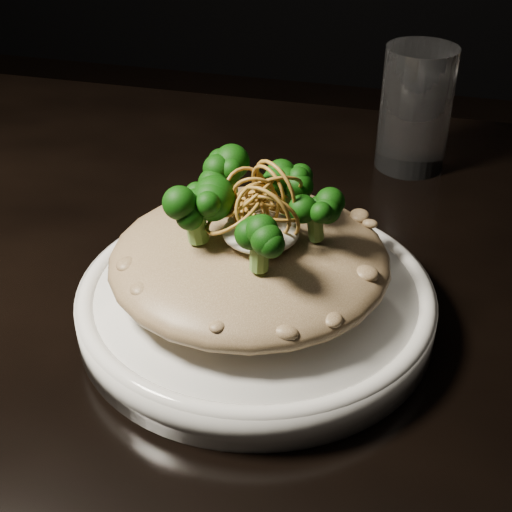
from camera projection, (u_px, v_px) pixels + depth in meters
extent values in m
cube|color=black|center=(255.00, 316.00, 0.56)|extent=(1.10, 0.80, 0.04)
cylinder|color=black|center=(17.00, 328.00, 1.14)|extent=(0.05, 0.05, 0.71)
cylinder|color=white|center=(256.00, 303.00, 0.52)|extent=(0.26, 0.26, 0.03)
ellipsoid|color=brown|center=(249.00, 258.00, 0.51)|extent=(0.20, 0.20, 0.04)
ellipsoid|color=silver|center=(261.00, 232.00, 0.48)|extent=(0.05, 0.05, 0.01)
cylinder|color=white|center=(415.00, 109.00, 0.71)|extent=(0.09, 0.09, 0.12)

